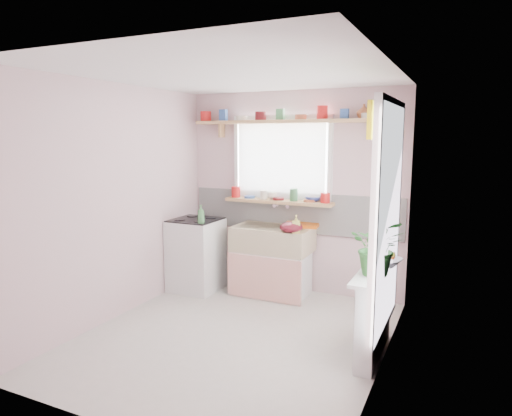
% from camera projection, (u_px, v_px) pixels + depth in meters
% --- Properties ---
extents(room, '(3.20, 3.20, 3.20)m').
position_uv_depth(room, '(328.00, 192.00, 4.75)').
color(room, silver).
rests_on(room, ground).
extents(sink_unit, '(0.95, 0.65, 1.11)m').
position_uv_depth(sink_unit, '(272.00, 260.00, 5.63)').
color(sink_unit, white).
rests_on(sink_unit, ground).
extents(cooker, '(0.58, 0.58, 0.93)m').
position_uv_depth(cooker, '(196.00, 254.00, 5.80)').
color(cooker, white).
rests_on(cooker, ground).
extents(radiator_ledge, '(0.22, 0.95, 0.78)m').
position_uv_depth(radiator_ledge, '(374.00, 312.00, 4.05)').
color(radiator_ledge, white).
rests_on(radiator_ledge, ground).
extents(windowsill, '(1.40, 0.22, 0.04)m').
position_uv_depth(windowsill, '(279.00, 202.00, 5.68)').
color(windowsill, tan).
rests_on(windowsill, room).
extents(pine_shelf, '(2.52, 0.24, 0.04)m').
position_uv_depth(pine_shelf, '(290.00, 122.00, 5.46)').
color(pine_shelf, tan).
rests_on(pine_shelf, room).
extents(shelf_crockery, '(2.47, 0.11, 0.12)m').
position_uv_depth(shelf_crockery, '(289.00, 115.00, 5.46)').
color(shelf_crockery, red).
rests_on(shelf_crockery, pine_shelf).
extents(sill_crockery, '(1.35, 0.11, 0.12)m').
position_uv_depth(sill_crockery, '(277.00, 195.00, 5.68)').
color(sill_crockery, red).
rests_on(sill_crockery, windowsill).
extents(dish_tray, '(0.45, 0.36, 0.04)m').
position_uv_depth(dish_tray, '(302.00, 224.00, 5.62)').
color(dish_tray, orange).
rests_on(dish_tray, sink_unit).
extents(colander, '(0.27, 0.27, 0.12)m').
position_uv_depth(colander, '(291.00, 227.00, 5.25)').
color(colander, '#5A0F1C').
rests_on(colander, sink_unit).
extents(jade_plant, '(0.49, 0.44, 0.49)m').
position_uv_depth(jade_plant, '(378.00, 247.00, 3.84)').
color(jade_plant, '#296629').
rests_on(jade_plant, radiator_ledge).
extents(fruit_bowl, '(0.39, 0.39, 0.08)m').
position_uv_depth(fruit_bowl, '(383.00, 262.00, 4.14)').
color(fruit_bowl, silver).
rests_on(fruit_bowl, radiator_ledge).
extents(herb_pot, '(0.14, 0.10, 0.23)m').
position_uv_depth(herb_pot, '(372.00, 250.00, 4.25)').
color(herb_pot, '#29662D').
rests_on(herb_pot, radiator_ledge).
extents(soap_bottle_sink, '(0.12, 0.12, 0.20)m').
position_uv_depth(soap_bottle_sink, '(296.00, 224.00, 5.22)').
color(soap_bottle_sink, '#D1C95D').
rests_on(soap_bottle_sink, sink_unit).
extents(sill_cup, '(0.13, 0.13, 0.09)m').
position_uv_depth(sill_cup, '(272.00, 196.00, 5.75)').
color(sill_cup, white).
rests_on(sill_cup, windowsill).
extents(sill_bowl, '(0.25, 0.25, 0.06)m').
position_uv_depth(sill_bowl, '(313.00, 199.00, 5.55)').
color(sill_bowl, '#2D4192').
rests_on(sill_bowl, windowsill).
extents(shelf_vase, '(0.20, 0.20, 0.16)m').
position_uv_depth(shelf_vase, '(364.00, 111.00, 5.14)').
color(shelf_vase, '#B15F36').
rests_on(shelf_vase, pine_shelf).
extents(cooker_bottle, '(0.09, 0.09, 0.22)m').
position_uv_depth(cooker_bottle, '(201.00, 214.00, 5.43)').
color(cooker_bottle, '#468C4C').
rests_on(cooker_bottle, cooker).
extents(fruit, '(0.20, 0.14, 0.10)m').
position_uv_depth(fruit, '(384.00, 255.00, 4.13)').
color(fruit, '#E15212').
rests_on(fruit, fruit_bowl).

